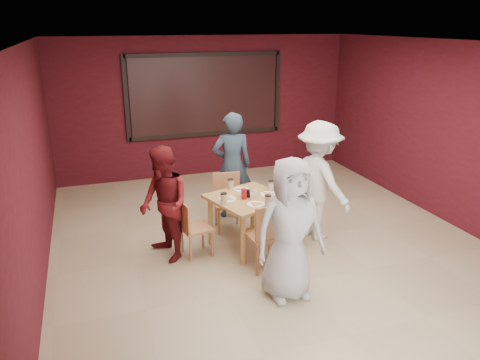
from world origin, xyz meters
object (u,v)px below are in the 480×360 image
object	(u,v)px
dining_table	(248,203)
diner_right	(319,181)
diner_front	(290,230)
chair_back	(227,198)
diner_left	(164,204)
chair_front	(267,232)
chair_right	(296,211)
chair_left	(192,225)
diner_back	(232,166)

from	to	relation	value
dining_table	diner_right	distance (m)	1.10
diner_front	chair_back	bearing A→B (deg)	92.73
diner_left	diner_right	world-z (taller)	diner_right
chair_front	chair_right	distance (m)	0.88
chair_front	chair_back	xyz separation A→B (m)	(-0.09, 1.41, -0.04)
chair_left	diner_front	xyz separation A→B (m)	(0.84, -1.31, 0.39)
chair_back	chair_right	world-z (taller)	chair_right
chair_right	diner_front	distance (m)	1.43
dining_table	chair_back	size ratio (longest dim) A/B	1.39
chair_front	chair_back	size ratio (longest dim) A/B	1.07
chair_front	chair_right	size ratio (longest dim) A/B	1.06
diner_left	dining_table	bearing A→B (deg)	73.61
chair_left	diner_back	distance (m)	1.55
chair_right	diner_front	xyz separation A→B (m)	(-0.65, -1.22, 0.35)
diner_front	diner_back	xyz separation A→B (m)	(0.10, 2.48, 0.02)
dining_table	chair_front	bearing A→B (deg)	-89.17
chair_front	diner_back	distance (m)	1.87
chair_front	chair_right	bearing A→B (deg)	40.95
chair_front	dining_table	bearing A→B (deg)	90.83
diner_front	chair_left	bearing A→B (deg)	122.27
diner_front	diner_left	distance (m)	1.81
chair_right	diner_right	distance (m)	0.56
chair_back	diner_left	xyz separation A→B (m)	(-1.08, -0.68, 0.28)
dining_table	diner_right	bearing A→B (deg)	0.30
chair_left	diner_front	size ratio (longest dim) A/B	0.47
dining_table	chair_front	xyz separation A→B (m)	(0.01, -0.68, -0.14)
diner_front	diner_left	world-z (taller)	diner_front
dining_table	chair_back	distance (m)	0.75
dining_table	diner_left	world-z (taller)	diner_left
chair_right	diner_back	bearing A→B (deg)	113.54
chair_left	diner_right	xyz separation A→B (m)	(1.89, 0.02, 0.42)
chair_front	diner_left	bearing A→B (deg)	147.95
chair_back	diner_back	xyz separation A→B (m)	(0.21, 0.43, 0.37)
chair_back	diner_left	world-z (taller)	diner_left
diner_left	diner_right	bearing A→B (deg)	74.87
chair_front	chair_left	world-z (taller)	chair_front
dining_table	chair_front	size ratio (longest dim) A/B	1.30
dining_table	diner_right	size ratio (longest dim) A/B	0.69
dining_table	diner_back	bearing A→B (deg)	83.53
chair_back	diner_right	distance (m)	1.42
chair_right	diner_left	xyz separation A→B (m)	(-1.83, 0.15, 0.28)
chair_left	diner_left	distance (m)	0.48
chair_front	diner_left	distance (m)	1.40
chair_back	chair_left	xyz separation A→B (m)	(-0.73, -0.73, -0.04)
chair_front	diner_back	size ratio (longest dim) A/B	0.54
chair_front	chair_left	distance (m)	1.06
diner_left	diner_right	size ratio (longest dim) A/B	0.89
diner_back	diner_front	bearing A→B (deg)	94.78
diner_front	diner_back	world-z (taller)	diner_back
chair_front	diner_back	xyz separation A→B (m)	(0.12, 1.84, 0.34)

